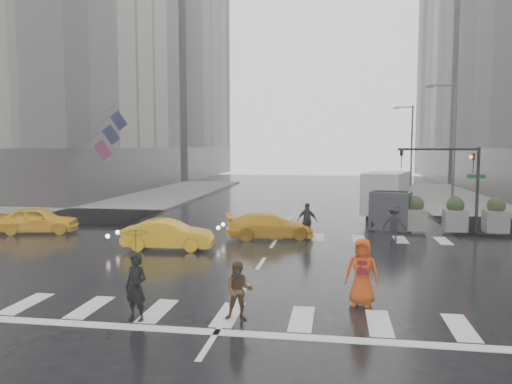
% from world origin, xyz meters
% --- Properties ---
extents(ground, '(120.00, 120.00, 0.00)m').
position_xyz_m(ground, '(0.00, 0.00, 0.00)').
color(ground, black).
rests_on(ground, ground).
extents(sidewalk_nw, '(35.00, 35.00, 0.15)m').
position_xyz_m(sidewalk_nw, '(-19.50, 17.50, 0.07)').
color(sidewalk_nw, slate).
rests_on(sidewalk_nw, ground).
extents(building_nw, '(26.05, 26.05, 38.00)m').
position_xyz_m(building_nw, '(-29.00, 27.00, 17.25)').
color(building_nw, '#A9A293').
rests_on(building_nw, ground).
extents(building_nw_far, '(26.05, 26.05, 44.00)m').
position_xyz_m(building_nw_far, '(-29.00, 56.00, 20.19)').
color(building_nw_far, '#5F5C58').
rests_on(building_nw_far, ground).
extents(road_markings, '(18.00, 48.00, 0.01)m').
position_xyz_m(road_markings, '(0.00, 0.00, 0.01)').
color(road_markings, silver).
rests_on(road_markings, ground).
extents(traffic_signal_pole, '(4.45, 0.42, 4.50)m').
position_xyz_m(traffic_signal_pole, '(9.01, 8.01, 3.22)').
color(traffic_signal_pole, black).
rests_on(traffic_signal_pole, ground).
extents(street_lamp_near, '(2.15, 0.22, 9.00)m').
position_xyz_m(street_lamp_near, '(10.87, 18.00, 4.95)').
color(street_lamp_near, '#59595B').
rests_on(street_lamp_near, ground).
extents(street_lamp_far, '(2.15, 0.22, 9.00)m').
position_xyz_m(street_lamp_far, '(10.87, 38.00, 4.95)').
color(street_lamp_far, '#59595B').
rests_on(street_lamp_far, ground).
extents(planter_west, '(1.10, 1.10, 1.80)m').
position_xyz_m(planter_west, '(7.00, 8.20, 0.98)').
color(planter_west, slate).
rests_on(planter_west, ground).
extents(planter_mid, '(1.10, 1.10, 1.80)m').
position_xyz_m(planter_mid, '(9.00, 8.20, 0.98)').
color(planter_mid, slate).
rests_on(planter_mid, ground).
extents(planter_east, '(1.10, 1.10, 1.80)m').
position_xyz_m(planter_east, '(11.00, 8.20, 0.98)').
color(planter_east, slate).
rests_on(planter_east, ground).
extents(flag_cluster, '(2.87, 3.06, 4.69)m').
position_xyz_m(flag_cluster, '(-15.08, 18.50, 5.64)').
color(flag_cluster, '#59595B').
rests_on(flag_cluster, ground).
extents(pedestrian_black, '(1.19, 1.20, 2.43)m').
position_xyz_m(pedestrian_black, '(-2.27, -6.80, 1.58)').
color(pedestrian_black, black).
rests_on(pedestrian_black, ground).
extents(pedestrian_brown, '(0.83, 0.68, 1.56)m').
position_xyz_m(pedestrian_brown, '(0.37, -6.33, 0.78)').
color(pedestrian_brown, '#49331A').
rests_on(pedestrian_brown, ground).
extents(pedestrian_orange, '(1.04, 0.76, 1.95)m').
position_xyz_m(pedestrian_orange, '(3.61, -4.59, 0.98)').
color(pedestrian_orange, '#DB490F').
rests_on(pedestrian_orange, ground).
extents(pedestrian_far_a, '(1.20, 0.96, 1.79)m').
position_xyz_m(pedestrian_far_a, '(1.49, 5.47, 0.89)').
color(pedestrian_far_a, black).
rests_on(pedestrian_far_a, ground).
extents(pedestrian_far_b, '(1.28, 0.94, 1.77)m').
position_xyz_m(pedestrian_far_b, '(5.61, 5.38, 0.89)').
color(pedestrian_far_b, black).
rests_on(pedestrian_far_b, ground).
extents(taxi_front, '(4.35, 2.56, 1.39)m').
position_xyz_m(taxi_front, '(-12.61, 4.91, 0.69)').
color(taxi_front, '#FFB90D').
rests_on(taxi_front, ground).
extents(taxi_mid, '(4.09, 1.74, 1.31)m').
position_xyz_m(taxi_mid, '(-4.45, 2.00, 0.66)').
color(taxi_mid, '#FFB90D').
rests_on(taxi_mid, ground).
extents(taxi_rear, '(4.18, 2.71, 1.27)m').
position_xyz_m(taxi_rear, '(-0.37, 5.38, 0.63)').
color(taxi_rear, '#FFB90D').
rests_on(taxi_rear, ground).
extents(box_truck, '(2.12, 5.67, 3.01)m').
position_xyz_m(box_truck, '(5.78, 10.69, 1.61)').
color(box_truck, silver).
rests_on(box_truck, ground).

